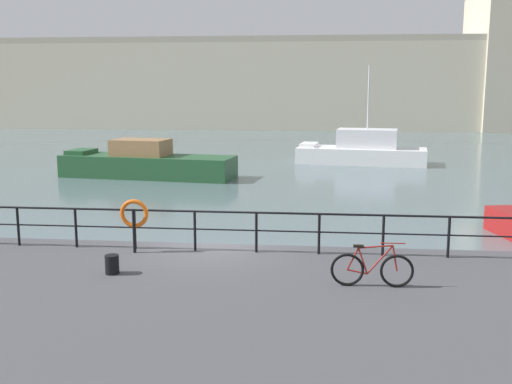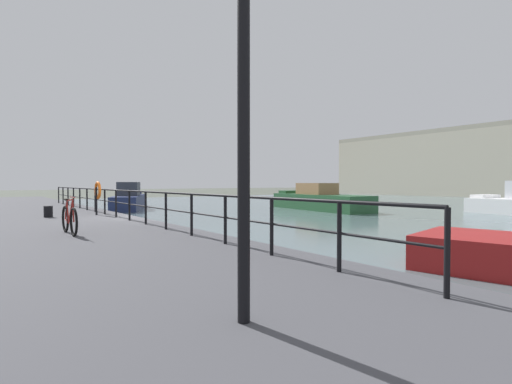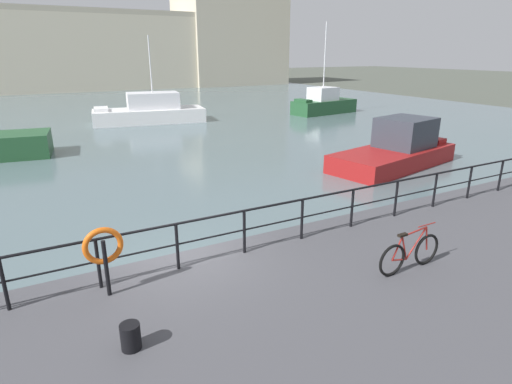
# 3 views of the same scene
# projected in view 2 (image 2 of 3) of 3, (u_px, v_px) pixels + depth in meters

# --- Properties ---
(ground_plane) EXTENTS (240.00, 240.00, 0.00)m
(ground_plane) POSITION_uv_depth(u_px,v_px,m) (138.00, 238.00, 15.00)
(ground_plane) COLOR #4C5147
(water_basin) EXTENTS (80.00, 60.00, 0.01)m
(water_basin) POSITION_uv_depth(u_px,v_px,m) (483.00, 208.00, 32.87)
(water_basin) COLOR slate
(water_basin) RESTS_ON ground_plane
(moored_harbor_tender) EXTENTS (8.99, 5.43, 2.23)m
(moored_harbor_tender) POSITION_uv_depth(u_px,v_px,m) (129.00, 199.00, 31.78)
(moored_harbor_tender) COLOR navy
(moored_harbor_tender) RESTS_ON water_basin
(moored_red_daysailer) EXTENTS (10.16, 3.96, 2.15)m
(moored_red_daysailer) POSITION_uv_depth(u_px,v_px,m) (319.00, 200.00, 30.60)
(moored_red_daysailer) COLOR #23512D
(moored_red_daysailer) RESTS_ON water_basin
(quay_railing) EXTENTS (25.91, 0.07, 1.08)m
(quay_railing) POSITION_uv_depth(u_px,v_px,m) (116.00, 198.00, 14.77)
(quay_railing) COLOR black
(quay_railing) RESTS_ON quay_promenade
(parked_bicycle) EXTENTS (1.77, 0.09, 0.98)m
(parked_bicycle) POSITION_uv_depth(u_px,v_px,m) (69.00, 219.00, 9.83)
(parked_bicycle) COLOR black
(parked_bicycle) RESTS_ON quay_promenade
(mooring_bollard) EXTENTS (0.32, 0.32, 0.44)m
(mooring_bollard) POSITION_uv_depth(u_px,v_px,m) (48.00, 212.00, 14.72)
(mooring_bollard) COLOR black
(mooring_bollard) RESTS_ON quay_promenade
(life_ring_stand) EXTENTS (0.75, 0.16, 1.40)m
(life_ring_stand) POSITION_uv_depth(u_px,v_px,m) (98.00, 191.00, 15.81)
(life_ring_stand) COLOR black
(life_ring_stand) RESTS_ON quay_promenade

